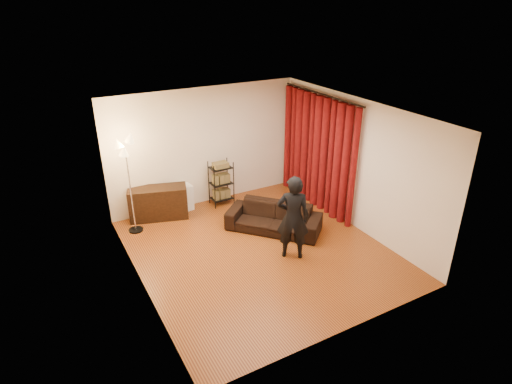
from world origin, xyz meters
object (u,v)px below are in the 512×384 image
storage_boxes (184,198)px  media_cabinet (158,203)px  floor_lamp (130,187)px  person (293,218)px  sofa (274,218)px  wire_shelf (221,183)px

storage_boxes → media_cabinet: bearing=-172.2°
media_cabinet → floor_lamp: bearing=-136.1°
person → storage_boxes: (-1.10, 2.76, -0.51)m
storage_boxes → floor_lamp: 1.47m
sofa → storage_boxes: 2.20m
media_cabinet → floor_lamp: (-0.61, -0.31, 0.64)m
floor_lamp → media_cabinet: bearing=27.0°
media_cabinet → storage_boxes: size_ratio=2.05×
storage_boxes → floor_lamp: size_ratio=0.30×
wire_shelf → sofa: bearing=-58.5°
sofa → floor_lamp: size_ratio=0.96×
floor_lamp → storage_boxes: bearing=17.9°
floor_lamp → person: bearing=-45.5°
storage_boxes → floor_lamp: floor_lamp is taller
sofa → floor_lamp: bearing=-160.5°
media_cabinet → floor_lamp: floor_lamp is taller
sofa → floor_lamp: floor_lamp is taller
storage_boxes → sofa: bearing=-53.6°
person → media_cabinet: size_ratio=1.32×
media_cabinet → storage_boxes: (0.62, 0.08, -0.06)m
media_cabinet → storage_boxes: bearing=24.7°
wire_shelf → media_cabinet: bearing=-164.6°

